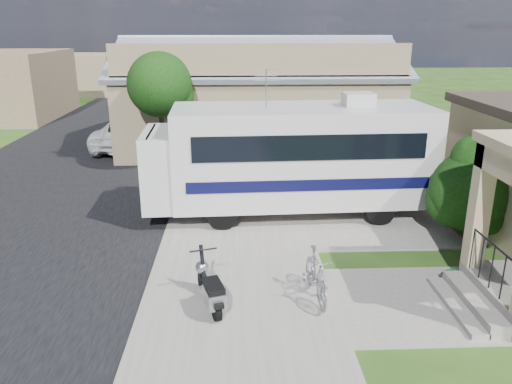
{
  "coord_description": "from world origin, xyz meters",
  "views": [
    {
      "loc": [
        -1.01,
        -9.86,
        5.41
      ],
      "look_at": [
        -0.5,
        2.5,
        1.3
      ],
      "focal_mm": 35.0,
      "sensor_mm": 36.0,
      "label": 1
    }
  ],
  "objects_px": {
    "scooter": "(210,289)",
    "motorhome": "(291,155)",
    "bicycle": "(316,278)",
    "van": "(141,109)",
    "shrub": "(474,187)",
    "pickup_truck": "(133,132)",
    "garden_hose": "(454,279)"
  },
  "relations": [
    {
      "from": "pickup_truck",
      "to": "bicycle",
      "type": "bearing_deg",
      "value": 121.79
    },
    {
      "from": "shrub",
      "to": "van",
      "type": "bearing_deg",
      "value": 123.29
    },
    {
      "from": "motorhome",
      "to": "bicycle",
      "type": "bearing_deg",
      "value": -92.36
    },
    {
      "from": "garden_hose",
      "to": "scooter",
      "type": "bearing_deg",
      "value": -170.42
    },
    {
      "from": "motorhome",
      "to": "van",
      "type": "xyz_separation_m",
      "value": [
        -7.19,
        15.68,
        -1.03
      ]
    },
    {
      "from": "motorhome",
      "to": "scooter",
      "type": "distance_m",
      "value": 5.97
    },
    {
      "from": "shrub",
      "to": "van",
      "type": "relative_size",
      "value": 0.52
    },
    {
      "from": "bicycle",
      "to": "van",
      "type": "height_order",
      "value": "van"
    },
    {
      "from": "bicycle",
      "to": "van",
      "type": "relative_size",
      "value": 0.31
    },
    {
      "from": "pickup_truck",
      "to": "garden_hose",
      "type": "bearing_deg",
      "value": 132.73
    },
    {
      "from": "motorhome",
      "to": "shrub",
      "type": "height_order",
      "value": "motorhome"
    },
    {
      "from": "scooter",
      "to": "van",
      "type": "distance_m",
      "value": 21.67
    },
    {
      "from": "scooter",
      "to": "van",
      "type": "relative_size",
      "value": 0.29
    },
    {
      "from": "bicycle",
      "to": "scooter",
      "type": "bearing_deg",
      "value": -176.59
    },
    {
      "from": "van",
      "to": "garden_hose",
      "type": "bearing_deg",
      "value": -63.42
    },
    {
      "from": "motorhome",
      "to": "van",
      "type": "relative_size",
      "value": 1.52
    },
    {
      "from": "shrub",
      "to": "garden_hose",
      "type": "relative_size",
      "value": 6.42
    },
    {
      "from": "motorhome",
      "to": "scooter",
      "type": "relative_size",
      "value": 5.25
    },
    {
      "from": "garden_hose",
      "to": "van",
      "type": "bearing_deg",
      "value": 117.19
    },
    {
      "from": "motorhome",
      "to": "garden_hose",
      "type": "distance_m",
      "value": 5.77
    },
    {
      "from": "motorhome",
      "to": "bicycle",
      "type": "xyz_separation_m",
      "value": [
        -0.0,
        -5.08,
        -1.31
      ]
    },
    {
      "from": "scooter",
      "to": "pickup_truck",
      "type": "xyz_separation_m",
      "value": [
        -4.26,
        14.37,
        0.27
      ]
    },
    {
      "from": "shrub",
      "to": "pickup_truck",
      "type": "xyz_separation_m",
      "value": [
        -10.94,
        11.12,
        -0.72
      ]
    },
    {
      "from": "scooter",
      "to": "pickup_truck",
      "type": "bearing_deg",
      "value": 89.94
    },
    {
      "from": "van",
      "to": "garden_hose",
      "type": "relative_size",
      "value": 12.3
    },
    {
      "from": "garden_hose",
      "to": "pickup_truck",
      "type": "bearing_deg",
      "value": 125.46
    },
    {
      "from": "garden_hose",
      "to": "motorhome",
      "type": "bearing_deg",
      "value": 125.26
    },
    {
      "from": "shrub",
      "to": "van",
      "type": "height_order",
      "value": "shrub"
    },
    {
      "from": "shrub",
      "to": "bicycle",
      "type": "relative_size",
      "value": 1.67
    },
    {
      "from": "motorhome",
      "to": "bicycle",
      "type": "height_order",
      "value": "motorhome"
    },
    {
      "from": "scooter",
      "to": "motorhome",
      "type": "bearing_deg",
      "value": 51.64
    },
    {
      "from": "scooter",
      "to": "garden_hose",
      "type": "relative_size",
      "value": 3.57
    }
  ]
}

